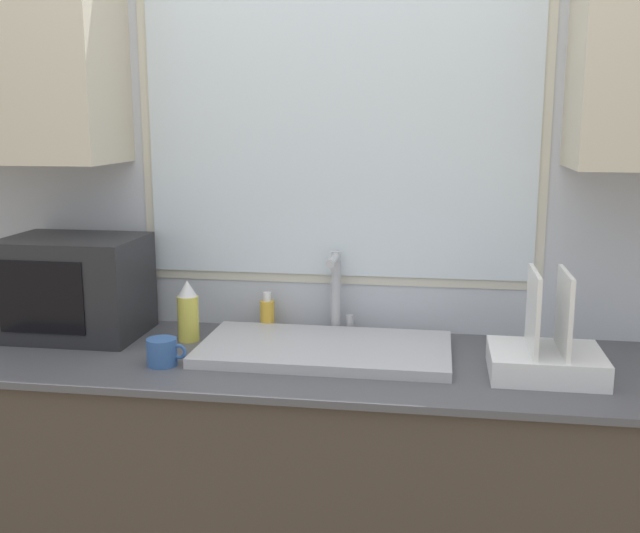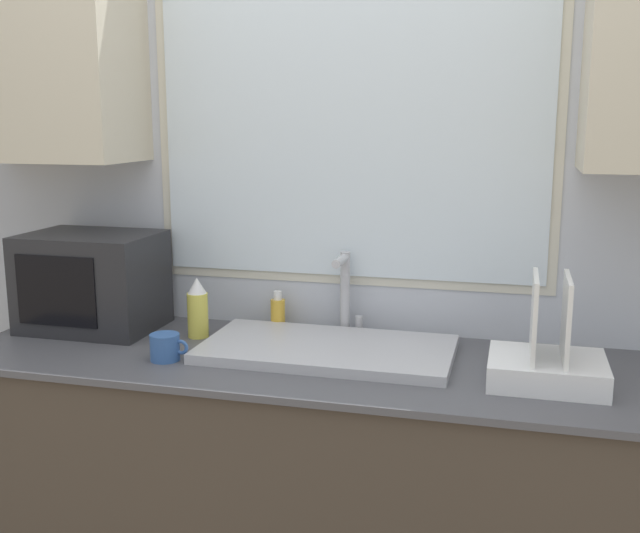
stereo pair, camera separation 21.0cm
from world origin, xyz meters
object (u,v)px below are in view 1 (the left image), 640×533
(microwave, at_px, (75,287))
(dish_rack, at_px, (546,354))
(spray_bottle, at_px, (188,312))
(faucet, at_px, (335,288))
(mug_near_sink, at_px, (162,352))
(soap_bottle, at_px, (267,314))

(microwave, height_order, dish_rack, microwave)
(microwave, bearing_deg, spray_bottle, -1.07)
(faucet, distance_m, mug_near_sink, 0.60)
(dish_rack, bearing_deg, spray_bottle, 171.55)
(microwave, distance_m, soap_bottle, 0.62)
(soap_bottle, bearing_deg, spray_bottle, -145.51)
(faucet, xyz_separation_m, spray_bottle, (-0.45, -0.15, -0.06))
(faucet, distance_m, microwave, 0.83)
(soap_bottle, bearing_deg, microwave, -166.46)
(faucet, relative_size, spray_bottle, 1.39)
(spray_bottle, relative_size, soap_bottle, 1.50)
(soap_bottle, bearing_deg, faucet, -0.82)
(faucet, relative_size, mug_near_sink, 2.32)
(faucet, height_order, mug_near_sink, faucet)
(spray_bottle, relative_size, mug_near_sink, 1.67)
(faucet, distance_m, dish_rack, 0.70)
(spray_bottle, bearing_deg, dish_rack, -8.45)
(faucet, xyz_separation_m, mug_near_sink, (-0.44, -0.39, -0.11))
(dish_rack, xyz_separation_m, soap_bottle, (-0.85, 0.31, -0.01))
(mug_near_sink, bearing_deg, faucet, 41.53)
(dish_rack, relative_size, soap_bottle, 2.34)
(faucet, distance_m, soap_bottle, 0.25)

